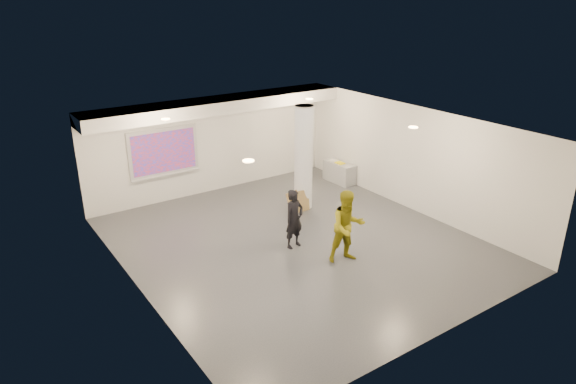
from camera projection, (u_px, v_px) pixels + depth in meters
floor at (297, 243)px, 12.89m from camera, size 8.00×9.00×0.01m
ceiling at (298, 127)px, 11.79m from camera, size 8.00×9.00×0.01m
wall_back at (213, 144)px, 15.79m from camera, size 8.00×0.01×3.00m
wall_front at (448, 264)px, 8.89m from camera, size 8.00×0.01×3.00m
wall_left at (135, 228)px, 10.23m from camera, size 0.01×9.00×3.00m
wall_right at (413, 159)px, 14.45m from camera, size 0.01×9.00×3.00m
soffit_band at (219, 105)px, 14.89m from camera, size 8.00×1.10×0.36m
downlight_nw at (166, 119)px, 12.55m from camera, size 0.22×0.22×0.02m
downlight_ne at (309, 99)px, 14.88m from camera, size 0.22×0.22×0.02m
downlight_sw at (248, 161)px, 9.49m from camera, size 0.22×0.22×0.02m
downlight_se at (413, 127)px, 11.81m from camera, size 0.22×0.22×0.02m
column at (304, 158)px, 14.51m from camera, size 0.52×0.52×3.00m
projection_screen at (164, 153)px, 14.90m from camera, size 2.10×0.13×1.42m
credenza at (339, 172)px, 16.89m from camera, size 0.52×1.16×0.66m
papers_stack at (334, 160)px, 16.98m from camera, size 0.31×0.35×0.02m
postit_pad at (340, 163)px, 16.70m from camera, size 0.23×0.30×0.03m
cardboard_back at (301, 201)px, 14.63m from camera, size 0.56×0.13×0.62m
cardboard_front at (295, 202)px, 14.64m from camera, size 0.60×0.37×0.60m
woman at (294, 219)px, 12.46m from camera, size 0.59×0.44×1.49m
man at (348, 227)px, 11.76m from camera, size 0.99×0.87×1.74m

